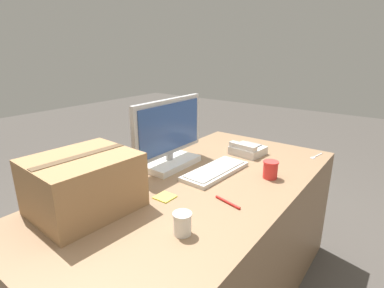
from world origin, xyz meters
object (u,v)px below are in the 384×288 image
object	(u,v)px
paper_cup_right	(270,170)
spoon	(315,157)
keyboard	(216,171)
sticky_note_pad	(165,197)
paper_cup_left	(182,224)
pen_marker	(228,202)
monitor	(169,139)
desk_phone	(247,150)
cardboard_box	(84,183)

from	to	relation	value
paper_cup_right	spoon	size ratio (longest dim) A/B	0.65
keyboard	sticky_note_pad	world-z (taller)	keyboard
paper_cup_right	spoon	distance (m)	0.48
keyboard	paper_cup_left	world-z (taller)	paper_cup_left
keyboard	spoon	size ratio (longest dim) A/B	3.02
spoon	keyboard	bearing A→B (deg)	-20.73
pen_marker	sticky_note_pad	xyz separation A→B (m)	(-0.13, 0.26, -0.00)
monitor	desk_phone	bearing A→B (deg)	-31.41
paper_cup_right	cardboard_box	size ratio (longest dim) A/B	0.22
paper_cup_left	pen_marker	bearing A→B (deg)	-3.63
keyboard	cardboard_box	size ratio (longest dim) A/B	1.02
paper_cup_right	spoon	world-z (taller)	paper_cup_right
desk_phone	spoon	bearing A→B (deg)	-54.63
monitor	desk_phone	xyz separation A→B (m)	(0.45, -0.27, -0.13)
keyboard	paper_cup_left	bearing A→B (deg)	-156.37
cardboard_box	pen_marker	xyz separation A→B (m)	(0.40, -0.46, -0.11)
paper_cup_left	spoon	size ratio (longest dim) A/B	0.60
keyboard	spoon	distance (m)	0.69
keyboard	paper_cup_left	xyz separation A→B (m)	(-0.55, -0.20, 0.03)
keyboard	spoon	xyz separation A→B (m)	(0.59, -0.36, -0.01)
monitor	spoon	xyz separation A→B (m)	(0.65, -0.64, -0.16)
desk_phone	cardboard_box	distance (m)	1.07
monitor	sticky_note_pad	distance (m)	0.43
monitor	spoon	world-z (taller)	monitor
desk_phone	paper_cup_left	bearing A→B (deg)	-161.33
keyboard	pen_marker	size ratio (longest dim) A/B	3.06
monitor	keyboard	world-z (taller)	monitor
monitor	sticky_note_pad	world-z (taller)	monitor
paper_cup_left	pen_marker	world-z (taller)	paper_cup_left
keyboard	paper_cup_right	distance (m)	0.29
keyboard	paper_cup_right	xyz separation A→B (m)	(0.12, -0.26, 0.03)
monitor	desk_phone	world-z (taller)	monitor
keyboard	monitor	bearing A→B (deg)	106.34
spoon	pen_marker	xyz separation A→B (m)	(-0.84, 0.14, 0.00)
paper_cup_right	sticky_note_pad	world-z (taller)	paper_cup_right
spoon	sticky_note_pad	xyz separation A→B (m)	(-0.97, 0.40, 0.00)
paper_cup_left	cardboard_box	world-z (taller)	cardboard_box
desk_phone	sticky_note_pad	xyz separation A→B (m)	(-0.76, 0.03, -0.03)
spoon	pen_marker	bearing A→B (deg)	1.35
desk_phone	paper_cup_left	distance (m)	0.96
monitor	paper_cup_right	size ratio (longest dim) A/B	5.78
spoon	cardboard_box	size ratio (longest dim) A/B	0.34
paper_cup_right	keyboard	bearing A→B (deg)	114.45
spoon	cardboard_box	xyz separation A→B (m)	(-1.24, 0.60, 0.12)
paper_cup_left	sticky_note_pad	world-z (taller)	paper_cup_left
keyboard	cardboard_box	distance (m)	0.70
desk_phone	sticky_note_pad	world-z (taller)	desk_phone
cardboard_box	sticky_note_pad	xyz separation A→B (m)	(0.28, -0.20, -0.12)
cardboard_box	sticky_note_pad	bearing A→B (deg)	-36.05
cardboard_box	sticky_note_pad	distance (m)	0.36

